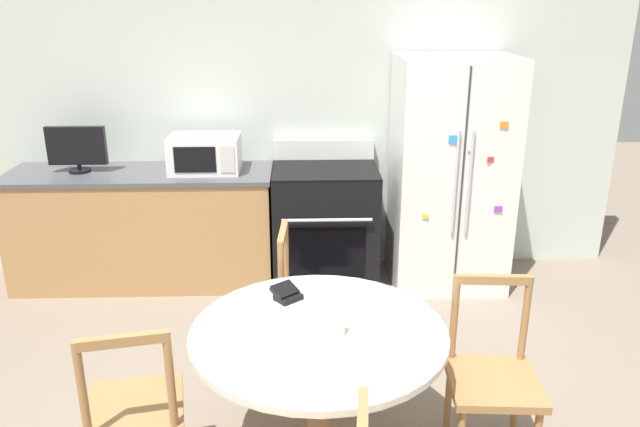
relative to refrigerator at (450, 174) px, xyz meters
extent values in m
cube|color=silver|center=(-1.15, 0.43, 0.42)|extent=(5.20, 0.10, 2.60)
cube|color=#AD7F4C|center=(-2.36, 0.07, -0.45)|extent=(1.98, 0.62, 0.86)
cube|color=#4C4C51|center=(-2.36, 0.07, 0.00)|extent=(2.01, 0.64, 0.03)
cube|color=white|center=(0.00, 0.00, 0.00)|extent=(0.85, 0.71, 1.76)
cube|color=#333333|center=(0.00, -0.36, 0.00)|extent=(0.01, 0.01, 1.69)
cylinder|color=silver|center=(-0.05, -0.37, 0.04)|extent=(0.02, 0.02, 0.74)
cylinder|color=silver|center=(0.05, -0.37, 0.04)|extent=(0.02, 0.02, 0.74)
cube|color=yellow|center=(-0.25, -0.36, -0.21)|extent=(0.04, 0.01, 0.03)
cube|color=orange|center=(0.26, -0.36, 0.45)|extent=(0.06, 0.01, 0.05)
cube|color=white|center=(0.04, -0.36, 0.28)|extent=(0.04, 0.01, 0.04)
cube|color=red|center=(0.19, -0.36, 0.20)|extent=(0.05, 0.02, 0.04)
cube|color=#338CD8|center=(-0.08, -0.36, 0.35)|extent=(0.07, 0.01, 0.06)
cube|color=purple|center=(0.28, -0.36, -0.16)|extent=(0.06, 0.01, 0.05)
cube|color=black|center=(-0.95, 0.04, -0.43)|extent=(0.80, 0.64, 0.90)
cube|color=black|center=(-0.95, -0.29, -0.52)|extent=(0.58, 0.01, 0.40)
cylinder|color=silver|center=(-0.95, -0.31, -0.25)|extent=(0.66, 0.02, 0.02)
cube|color=black|center=(-0.95, 0.04, 0.03)|extent=(0.80, 0.64, 0.02)
cube|color=white|center=(-0.95, 0.33, 0.12)|extent=(0.80, 0.06, 0.16)
cube|color=white|center=(-1.86, 0.07, 0.16)|extent=(0.52, 0.36, 0.27)
cube|color=black|center=(-1.90, -0.12, 0.16)|extent=(0.30, 0.01, 0.19)
cube|color=silver|center=(-1.67, -0.12, 0.16)|extent=(0.10, 0.01, 0.20)
cylinder|color=black|center=(-2.80, 0.07, 0.03)|extent=(0.16, 0.16, 0.02)
cylinder|color=black|center=(-2.80, 0.07, 0.06)|extent=(0.03, 0.03, 0.04)
cube|color=black|center=(-2.80, 0.07, 0.23)|extent=(0.43, 0.05, 0.29)
cylinder|color=beige|center=(-1.06, -2.05, -0.16)|extent=(1.17, 1.17, 0.03)
cylinder|color=#9E7042|center=(-1.06, -2.05, -0.51)|extent=(0.11, 0.11, 0.68)
cube|color=#9E7042|center=(-0.95, -2.91, 0.00)|extent=(0.08, 0.35, 0.04)
cube|color=#9E7042|center=(-0.23, -2.04, -0.45)|extent=(0.45, 0.45, 0.04)
cylinder|color=#9E7042|center=(-0.05, -1.88, -0.67)|extent=(0.04, 0.04, 0.41)
cylinder|color=#9E7042|center=(-0.39, -1.86, -0.67)|extent=(0.04, 0.04, 0.41)
cylinder|color=#9E7042|center=(-0.05, -1.86, -0.20)|extent=(0.04, 0.04, 0.45)
cylinder|color=#9E7042|center=(-0.39, -1.84, -0.20)|extent=(0.04, 0.04, 0.45)
cube|color=#9E7042|center=(-0.22, -1.85, 0.00)|extent=(0.35, 0.06, 0.04)
cube|color=#9E7042|center=(-1.05, -1.22, -0.45)|extent=(0.44, 0.44, 0.04)
cylinder|color=#9E7042|center=(-0.87, -1.06, -0.67)|extent=(0.04, 0.04, 0.41)
cylinder|color=#9E7042|center=(-0.89, -1.40, -0.67)|extent=(0.04, 0.04, 0.41)
cylinder|color=#9E7042|center=(-1.22, -1.04, -0.67)|extent=(0.04, 0.04, 0.41)
cylinder|color=#9E7042|center=(-1.23, -1.38, -0.67)|extent=(0.04, 0.04, 0.41)
cylinder|color=#9E7042|center=(-1.23, -1.04, -0.20)|extent=(0.04, 0.04, 0.45)
cylinder|color=#9E7042|center=(-1.25, -1.38, -0.20)|extent=(0.04, 0.04, 0.45)
cube|color=#9E7042|center=(-1.24, -1.21, 0.00)|extent=(0.06, 0.35, 0.04)
cube|color=#9E7042|center=(-1.89, -2.17, -0.45)|extent=(0.49, 0.49, 0.04)
cylinder|color=#9E7042|center=(-1.75, -1.97, -0.67)|extent=(0.04, 0.04, 0.41)
cylinder|color=#9E7042|center=(-2.02, -2.39, -0.20)|extent=(0.04, 0.04, 0.45)
cylinder|color=#9E7042|center=(-1.68, -2.32, -0.20)|extent=(0.04, 0.04, 0.45)
cube|color=#9E7042|center=(-1.85, -2.36, 0.00)|extent=(0.34, 0.10, 0.04)
cylinder|color=silver|center=(-0.98, -2.09, -0.09)|extent=(0.08, 0.08, 0.09)
cylinder|color=#8C4C99|center=(-0.98, -2.09, -0.11)|extent=(0.07, 0.07, 0.05)
cube|color=black|center=(-1.20, -1.75, -0.13)|extent=(0.15, 0.15, 0.03)
cube|color=black|center=(-1.22, -1.73, -0.10)|extent=(0.16, 0.15, 0.06)
camera|label=1|loc=(-1.14, -4.53, 1.29)|focal=35.00mm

